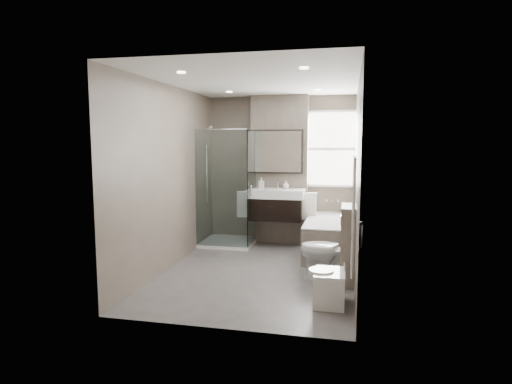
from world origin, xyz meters
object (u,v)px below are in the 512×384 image
(bathtub, at_px, (330,235))
(toilet, at_px, (329,251))
(vanity, at_px, (276,204))
(bidet, at_px, (329,287))

(bathtub, height_order, toilet, toilet)
(vanity, relative_size, toilet, 1.21)
(vanity, xyz_separation_m, toilet, (0.97, -1.63, -0.35))
(toilet, height_order, bidet, toilet)
(bathtub, height_order, bidet, bathtub)
(bathtub, relative_size, bidet, 3.27)
(vanity, height_order, bathtub, vanity)
(bathtub, xyz_separation_m, bidet, (0.09, -2.14, -0.12))
(toilet, relative_size, bidet, 1.61)
(bidet, bearing_deg, bathtub, 92.40)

